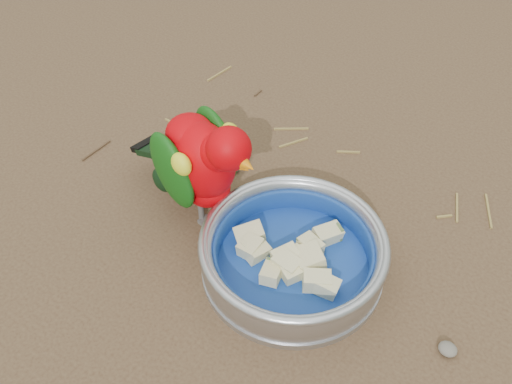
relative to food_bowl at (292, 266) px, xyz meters
The scene contains 6 objects.
ground 0.10m from the food_bowl, 92.44° to the right, with size 60.00×60.00×0.00m, color brown.
food_bowl is the anchor object (origin of this frame).
bowl_wall 0.03m from the food_bowl, ahead, with size 0.24×0.24×0.04m, color #B2B2BA, non-canonical shape.
fruit_wedges 0.02m from the food_bowl, ahead, with size 0.14×0.14×0.03m, color beige, non-canonical shape.
lory_parrot 0.18m from the food_bowl, behind, with size 0.11×0.22×0.18m, color #C50007, non-canonical shape.
ground_debris 0.10m from the food_bowl, 69.73° to the right, with size 0.90×0.80×0.01m, color olive, non-canonical shape.
Camera 1 is at (0.25, -0.30, 0.61)m, focal length 40.00 mm.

